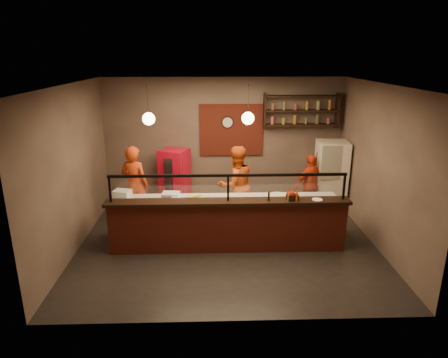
{
  "coord_description": "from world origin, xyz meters",
  "views": [
    {
      "loc": [
        -0.31,
        -7.44,
        3.75
      ],
      "look_at": [
        -0.06,
        0.3,
        1.3
      ],
      "focal_mm": 32.0,
      "sensor_mm": 36.0,
      "label": 1
    }
  ],
  "objects_px": {
    "cook_left": "(135,185)",
    "cook_mid": "(236,185)",
    "pizza_dough": "(279,196)",
    "pepper_mill": "(269,196)",
    "cook_right": "(311,185)",
    "fridge": "(330,176)",
    "condiment_caddy": "(292,197)",
    "wall_clock": "(228,122)",
    "red_cooler": "(175,178)"
  },
  "relations": [
    {
      "from": "wall_clock",
      "to": "condiment_caddy",
      "type": "distance_m",
      "value": 3.16
    },
    {
      "from": "cook_right",
      "to": "pepper_mill",
      "type": "xyz_separation_m",
      "value": [
        -1.27,
        -1.84,
        0.4
      ]
    },
    {
      "from": "cook_left",
      "to": "pizza_dough",
      "type": "xyz_separation_m",
      "value": [
        3.15,
        -0.87,
        0.0
      ]
    },
    {
      "from": "wall_clock",
      "to": "cook_right",
      "type": "distance_m",
      "value": 2.56
    },
    {
      "from": "wall_clock",
      "to": "cook_right",
      "type": "bearing_deg",
      "value": -25.93
    },
    {
      "from": "cook_right",
      "to": "fridge",
      "type": "xyz_separation_m",
      "value": [
        0.55,
        0.28,
        0.12
      ]
    },
    {
      "from": "cook_mid",
      "to": "red_cooler",
      "type": "relative_size",
      "value": 1.21
    },
    {
      "from": "cook_right",
      "to": "condiment_caddy",
      "type": "distance_m",
      "value": 2.04
    },
    {
      "from": "condiment_caddy",
      "to": "pepper_mill",
      "type": "relative_size",
      "value": 1.16
    },
    {
      "from": "wall_clock",
      "to": "cook_mid",
      "type": "height_order",
      "value": "wall_clock"
    },
    {
      "from": "fridge",
      "to": "pepper_mill",
      "type": "xyz_separation_m",
      "value": [
        -1.82,
        -2.12,
        0.28
      ]
    },
    {
      "from": "red_cooler",
      "to": "pepper_mill",
      "type": "xyz_separation_m",
      "value": [
        2.01,
        -2.48,
        0.4
      ]
    },
    {
      "from": "cook_right",
      "to": "condiment_caddy",
      "type": "bearing_deg",
      "value": 41.91
    },
    {
      "from": "cook_mid",
      "to": "pepper_mill",
      "type": "height_order",
      "value": "cook_mid"
    },
    {
      "from": "cook_left",
      "to": "red_cooler",
      "type": "relative_size",
      "value": 1.21
    },
    {
      "from": "fridge",
      "to": "pepper_mill",
      "type": "distance_m",
      "value": 2.81
    },
    {
      "from": "pizza_dough",
      "to": "pepper_mill",
      "type": "relative_size",
      "value": 2.91
    },
    {
      "from": "cook_left",
      "to": "condiment_caddy",
      "type": "relative_size",
      "value": 8.73
    },
    {
      "from": "wall_clock",
      "to": "red_cooler",
      "type": "height_order",
      "value": "wall_clock"
    },
    {
      "from": "pepper_mill",
      "to": "cook_left",
      "type": "bearing_deg",
      "value": 151.7
    },
    {
      "from": "condiment_caddy",
      "to": "cook_right",
      "type": "bearing_deg",
      "value": 65.95
    },
    {
      "from": "red_cooler",
      "to": "condiment_caddy",
      "type": "bearing_deg",
      "value": -22.99
    },
    {
      "from": "cook_left",
      "to": "pizza_dough",
      "type": "distance_m",
      "value": 3.27
    },
    {
      "from": "cook_mid",
      "to": "pizza_dough",
      "type": "relative_size",
      "value": 3.48
    },
    {
      "from": "fridge",
      "to": "red_cooler",
      "type": "distance_m",
      "value": 3.85
    },
    {
      "from": "pizza_dough",
      "to": "condiment_caddy",
      "type": "relative_size",
      "value": 2.51
    },
    {
      "from": "pizza_dough",
      "to": "cook_right",
      "type": "bearing_deg",
      "value": 51.4
    },
    {
      "from": "condiment_caddy",
      "to": "red_cooler",
      "type": "bearing_deg",
      "value": 134.91
    },
    {
      "from": "cook_right",
      "to": "fridge",
      "type": "bearing_deg",
      "value": -177.09
    },
    {
      "from": "wall_clock",
      "to": "pepper_mill",
      "type": "bearing_deg",
      "value": -76.4
    },
    {
      "from": "pizza_dough",
      "to": "condiment_caddy",
      "type": "xyz_separation_m",
      "value": [
        0.13,
        -0.64,
        0.21
      ]
    },
    {
      "from": "cook_left",
      "to": "pepper_mill",
      "type": "relative_size",
      "value": 10.13
    },
    {
      "from": "condiment_caddy",
      "to": "pizza_dough",
      "type": "bearing_deg",
      "value": 101.74
    },
    {
      "from": "cook_left",
      "to": "cook_mid",
      "type": "bearing_deg",
      "value": -161.13
    },
    {
      "from": "cook_mid",
      "to": "pizza_dough",
      "type": "xyz_separation_m",
      "value": [
        0.86,
        -0.78,
        0.01
      ]
    },
    {
      "from": "cook_left",
      "to": "pepper_mill",
      "type": "xyz_separation_m",
      "value": [
        2.83,
        -1.52,
        0.25
      ]
    },
    {
      "from": "pizza_dough",
      "to": "wall_clock",
      "type": "bearing_deg",
      "value": 114.99
    },
    {
      "from": "pizza_dough",
      "to": "cook_left",
      "type": "bearing_deg",
      "value": 164.55
    },
    {
      "from": "wall_clock",
      "to": "pizza_dough",
      "type": "height_order",
      "value": "wall_clock"
    },
    {
      "from": "wall_clock",
      "to": "cook_mid",
      "type": "xyz_separation_m",
      "value": [
        0.14,
        -1.36,
        -1.2
      ]
    },
    {
      "from": "cook_left",
      "to": "red_cooler",
      "type": "xyz_separation_m",
      "value": [
        0.82,
        0.96,
        -0.16
      ]
    },
    {
      "from": "pizza_dough",
      "to": "pepper_mill",
      "type": "xyz_separation_m",
      "value": [
        -0.32,
        -0.65,
        0.24
      ]
    },
    {
      "from": "cook_mid",
      "to": "condiment_caddy",
      "type": "xyz_separation_m",
      "value": [
        0.99,
        -1.42,
        0.22
      ]
    },
    {
      "from": "cook_mid",
      "to": "condiment_caddy",
      "type": "distance_m",
      "value": 1.75
    },
    {
      "from": "condiment_caddy",
      "to": "fridge",
      "type": "bearing_deg",
      "value": 57.08
    },
    {
      "from": "condiment_caddy",
      "to": "pepper_mill",
      "type": "xyz_separation_m",
      "value": [
        -0.46,
        -0.01,
        0.03
      ]
    },
    {
      "from": "fridge",
      "to": "wall_clock",
      "type": "bearing_deg",
      "value": 170.51
    },
    {
      "from": "red_cooler",
      "to": "fridge",
      "type": "bearing_deg",
      "value": 16.75
    },
    {
      "from": "cook_left",
      "to": "condiment_caddy",
      "type": "bearing_deg",
      "value": 176.46
    },
    {
      "from": "red_cooler",
      "to": "pepper_mill",
      "type": "bearing_deg",
      "value": -28.92
    }
  ]
}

